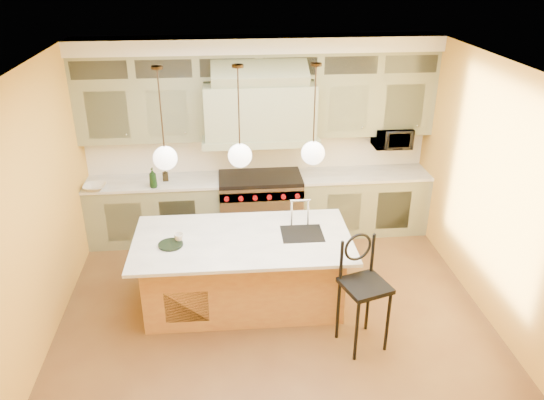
{
  "coord_description": "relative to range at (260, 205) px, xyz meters",
  "views": [
    {
      "loc": [
        -0.52,
        -4.94,
        3.94
      ],
      "look_at": [
        0.03,
        0.7,
        1.25
      ],
      "focal_mm": 35.0,
      "sensor_mm": 36.0,
      "label": 1
    }
  ],
  "objects": [
    {
      "name": "floor",
      "position": [
        0.0,
        -2.14,
        -0.49
      ],
      "size": [
        5.0,
        5.0,
        0.0
      ],
      "primitive_type": "plane",
      "color": "brown",
      "rests_on": "ground"
    },
    {
      "name": "ceiling",
      "position": [
        0.0,
        -2.14,
        2.41
      ],
      "size": [
        5.0,
        5.0,
        0.0
      ],
      "primitive_type": "plane",
      "rotation": [
        3.14,
        0.0,
        0.0
      ],
      "color": "white",
      "rests_on": "wall_back"
    },
    {
      "name": "wall_back",
      "position": [
        0.0,
        0.36,
        0.96
      ],
      "size": [
        5.0,
        0.0,
        5.0
      ],
      "primitive_type": "plane",
      "rotation": [
        1.57,
        0.0,
        0.0
      ],
      "color": "gold",
      "rests_on": "ground"
    },
    {
      "name": "wall_front",
      "position": [
        0.0,
        -4.64,
        0.96
      ],
      "size": [
        5.0,
        0.0,
        5.0
      ],
      "primitive_type": "plane",
      "rotation": [
        -1.57,
        0.0,
        0.0
      ],
      "color": "gold",
      "rests_on": "ground"
    },
    {
      "name": "wall_left",
      "position": [
        -2.5,
        -2.14,
        0.96
      ],
      "size": [
        0.0,
        5.0,
        5.0
      ],
      "primitive_type": "plane",
      "rotation": [
        1.57,
        0.0,
        1.57
      ],
      "color": "gold",
      "rests_on": "ground"
    },
    {
      "name": "wall_right",
      "position": [
        2.5,
        -2.14,
        0.96
      ],
      "size": [
        0.0,
        5.0,
        5.0
      ],
      "primitive_type": "plane",
      "rotation": [
        1.57,
        0.0,
        -1.57
      ],
      "color": "gold",
      "rests_on": "ground"
    },
    {
      "name": "back_cabinetry",
      "position": [
        0.0,
        0.09,
        0.94
      ],
      "size": [
        5.0,
        0.77,
        2.9
      ],
      "color": "gray",
      "rests_on": "floor"
    },
    {
      "name": "range",
      "position": [
        0.0,
        0.0,
        0.0
      ],
      "size": [
        1.2,
        0.74,
        0.96
      ],
      "color": "silver",
      "rests_on": "floor"
    },
    {
      "name": "kitchen_island",
      "position": [
        -0.33,
        -1.7,
        -0.01
      ],
      "size": [
        2.53,
        1.36,
        1.35
      ],
      "rotation": [
        0.0,
        0.0,
        -0.01
      ],
      "color": "#AD6B3D",
      "rests_on": "floor"
    },
    {
      "name": "counter_stool",
      "position": [
        0.89,
        -2.56,
        0.25
      ],
      "size": [
        0.57,
        0.57,
        1.29
      ],
      "rotation": [
        0.0,
        0.0,
        0.31
      ],
      "color": "black",
      "rests_on": "floor"
    },
    {
      "name": "microwave",
      "position": [
        1.95,
        0.11,
        0.96
      ],
      "size": [
        0.54,
        0.37,
        0.3
      ],
      "primitive_type": "imported",
      "color": "black",
      "rests_on": "back_cabinetry"
    },
    {
      "name": "oil_bottle_a",
      "position": [
        -1.5,
        -0.22,
        0.6
      ],
      "size": [
        0.12,
        0.12,
        0.29
      ],
      "primitive_type": "imported",
      "rotation": [
        0.0,
        0.0,
        -0.11
      ],
      "color": "black",
      "rests_on": "back_cabinetry"
    },
    {
      "name": "oil_bottle_b",
      "position": [
        -1.36,
        0.01,
        0.54
      ],
      "size": [
        0.09,
        0.09,
        0.18
      ],
      "primitive_type": "imported",
      "rotation": [
        0.0,
        0.0,
        0.08
      ],
      "color": "black",
      "rests_on": "back_cabinetry"
    },
    {
      "name": "fruit_bowl",
      "position": [
        -2.3,
        -0.22,
        0.49
      ],
      "size": [
        0.33,
        0.33,
        0.08
      ],
      "primitive_type": "imported",
      "rotation": [
        0.0,
        0.0,
        -0.08
      ],
      "color": "silver",
      "rests_on": "back_cabinetry"
    },
    {
      "name": "cup",
      "position": [
        -1.06,
        -1.75,
        0.49
      ],
      "size": [
        0.13,
        0.13,
        0.1
      ],
      "primitive_type": "imported",
      "rotation": [
        0.0,
        0.0,
        0.17
      ],
      "color": "white",
      "rests_on": "kitchen_island"
    },
    {
      "name": "pendant_left",
      "position": [
        -1.14,
        -1.69,
        1.46
      ],
      "size": [
        0.26,
        0.26,
        1.11
      ],
      "color": "#2D2319",
      "rests_on": "ceiling"
    },
    {
      "name": "pendant_center",
      "position": [
        -0.34,
        -1.69,
        1.46
      ],
      "size": [
        0.26,
        0.26,
        1.11
      ],
      "color": "#2D2319",
      "rests_on": "ceiling"
    },
    {
      "name": "pendant_right",
      "position": [
        0.46,
        -1.69,
        1.46
      ],
      "size": [
        0.26,
        0.26,
        1.11
      ],
      "color": "#2D2319",
      "rests_on": "ceiling"
    }
  ]
}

